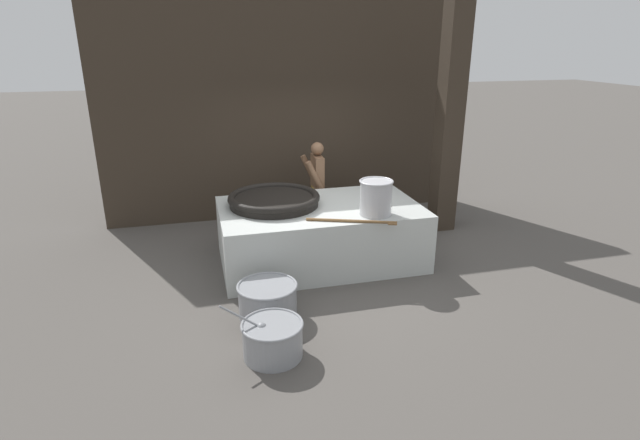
% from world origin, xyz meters
% --- Properties ---
extents(ground_plane, '(60.00, 60.00, 0.00)m').
position_xyz_m(ground_plane, '(0.00, 0.00, 0.00)').
color(ground_plane, '#56514C').
extents(back_wall, '(6.77, 0.24, 3.97)m').
position_xyz_m(back_wall, '(0.00, 2.37, 1.98)').
color(back_wall, '#382D23').
rests_on(back_wall, ground_plane).
extents(support_pillar, '(0.37, 0.37, 3.97)m').
position_xyz_m(support_pillar, '(2.48, 0.85, 1.98)').
color(support_pillar, '#382D23').
rests_on(support_pillar, ground_plane).
extents(hearth_platform, '(2.97, 1.76, 0.88)m').
position_xyz_m(hearth_platform, '(0.00, 0.00, 0.44)').
color(hearth_platform, silver).
rests_on(hearth_platform, ground_plane).
extents(giant_wok_near, '(1.37, 1.37, 0.18)m').
position_xyz_m(giant_wok_near, '(-0.65, 0.21, 0.98)').
color(giant_wok_near, black).
rests_on(giant_wok_near, hearth_platform).
extents(stock_pot, '(0.48, 0.48, 0.50)m').
position_xyz_m(stock_pot, '(0.66, -0.56, 1.14)').
color(stock_pot, '#B7B7BC').
rests_on(stock_pot, hearth_platform).
extents(stirring_paddle, '(1.17, 0.51, 0.04)m').
position_xyz_m(stirring_paddle, '(0.29, -0.80, 0.90)').
color(stirring_paddle, brown).
rests_on(stirring_paddle, hearth_platform).
extents(cook, '(0.38, 0.58, 1.58)m').
position_xyz_m(cook, '(0.28, 1.29, 0.86)').
color(cook, brown).
rests_on(cook, ground_plane).
extents(prep_bowl_vegetables, '(0.87, 0.67, 0.66)m').
position_xyz_m(prep_bowl_vegetables, '(-1.11, -2.26, 0.22)').
color(prep_bowl_vegetables, gray).
rests_on(prep_bowl_vegetables, ground_plane).
extents(prep_bowl_meat, '(0.74, 0.74, 0.44)m').
position_xyz_m(prep_bowl_meat, '(-1.03, -1.45, 0.24)').
color(prep_bowl_meat, gray).
rests_on(prep_bowl_meat, ground_plane).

